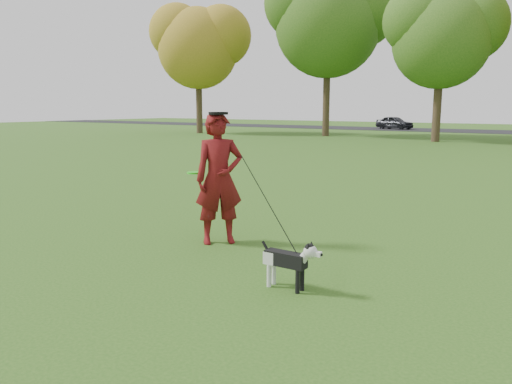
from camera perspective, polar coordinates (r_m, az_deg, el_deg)
The scene contains 6 objects.
ground at distance 6.95m, azimuth -1.24°, elevation -7.93°, with size 120.00×120.00×0.00m, color #285116.
man at distance 7.69m, azimuth -4.23°, elevation 1.51°, with size 0.74×0.48×2.02m, color #5C0D10.
dog at distance 5.82m, azimuth 3.92°, elevation -7.62°, with size 0.81×0.16×0.61m.
car_left at distance 47.90m, azimuth 15.55°, elevation 7.66°, with size 1.39×3.46×1.18m, color black.
man_held_items at distance 6.49m, azimuth 1.21°, elevation -0.92°, with size 2.61×1.30×1.62m.
tree_row at distance 32.34m, azimuth 25.48°, elevation 18.31°, with size 51.74×8.86×12.01m.
Camera 1 is at (3.82, -5.41, 2.12)m, focal length 35.00 mm.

